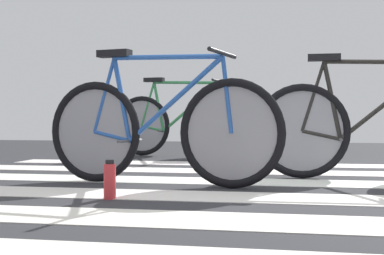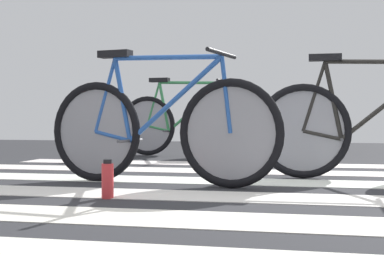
{
  "view_description": "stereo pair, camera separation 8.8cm",
  "coord_description": "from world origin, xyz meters",
  "px_view_note": "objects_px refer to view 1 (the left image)",
  "views": [
    {
      "loc": [
        0.21,
        -3.6,
        0.48
      ],
      "look_at": [
        -0.52,
        0.28,
        0.41
      ],
      "focal_mm": 53.36,
      "sensor_mm": 36.0,
      "label": 1
    },
    {
      "loc": [
        0.3,
        -3.6,
        0.48
      ],
      "look_at": [
        -0.52,
        0.28,
        0.41
      ],
      "focal_mm": 53.36,
      "sensor_mm": 36.0,
      "label": 2
    }
  ],
  "objects_px": {
    "bicycle_2_of_3": "(372,128)",
    "bicycle_3_of_3": "(181,124)",
    "water_bottle": "(110,180)",
    "bicycle_1_of_3": "(159,128)"
  },
  "relations": [
    {
      "from": "water_bottle",
      "to": "bicycle_2_of_3",
      "type": "bearing_deg",
      "value": 39.6
    },
    {
      "from": "bicycle_1_of_3",
      "to": "bicycle_2_of_3",
      "type": "height_order",
      "value": "same"
    },
    {
      "from": "bicycle_2_of_3",
      "to": "bicycle_3_of_3",
      "type": "relative_size",
      "value": 1.0
    },
    {
      "from": "bicycle_1_of_3",
      "to": "bicycle_2_of_3",
      "type": "relative_size",
      "value": 0.99
    },
    {
      "from": "bicycle_3_of_3",
      "to": "water_bottle",
      "type": "distance_m",
      "value": 3.53
    },
    {
      "from": "bicycle_1_of_3",
      "to": "water_bottle",
      "type": "xyz_separation_m",
      "value": [
        -0.11,
        -0.7,
        -0.28
      ]
    },
    {
      "from": "bicycle_1_of_3",
      "to": "bicycle_3_of_3",
      "type": "distance_m",
      "value": 2.83
    },
    {
      "from": "bicycle_1_of_3",
      "to": "water_bottle",
      "type": "bearing_deg",
      "value": -88.38
    },
    {
      "from": "water_bottle",
      "to": "bicycle_1_of_3",
      "type": "bearing_deg",
      "value": 80.79
    },
    {
      "from": "bicycle_2_of_3",
      "to": "water_bottle",
      "type": "distance_m",
      "value": 2.07
    }
  ]
}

